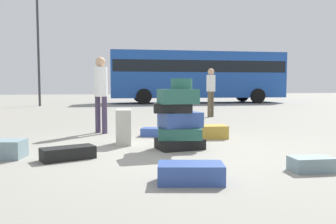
{
  "coord_description": "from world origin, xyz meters",
  "views": [
    {
      "loc": [
        -1.41,
        -5.49,
        1.06
      ],
      "look_at": [
        0.19,
        0.92,
        0.57
      ],
      "focal_mm": 37.18,
      "sensor_mm": 36.0,
      "label": 1
    }
  ],
  "objects_px": {
    "suitcase_navy_white_trunk": "(158,132)",
    "lamp_post": "(37,19)",
    "parked_bus": "(197,74)",
    "suitcase_slate_foreground_near": "(311,164)",
    "suitcase_tan_right_side": "(210,132)",
    "suitcase_slate_upright_blue": "(4,149)",
    "suitcase_cream_behind_tower": "(124,127)",
    "suitcase_tower": "(179,119)",
    "suitcase_navy_foreground_far": "(191,173)",
    "person_passerby_in_red": "(101,88)",
    "person_bearded_onlooker": "(211,88)",
    "suitcase_black_left_side": "(68,153)"
  },
  "relations": [
    {
      "from": "person_passerby_in_red",
      "to": "parked_bus",
      "type": "bearing_deg",
      "value": 113.88
    },
    {
      "from": "suitcase_navy_white_trunk",
      "to": "person_passerby_in_red",
      "type": "relative_size",
      "value": 0.4
    },
    {
      "from": "suitcase_navy_white_trunk",
      "to": "person_bearded_onlooker",
      "type": "bearing_deg",
      "value": 78.69
    },
    {
      "from": "person_passerby_in_red",
      "to": "suitcase_black_left_side",
      "type": "bearing_deg",
      "value": -51.66
    },
    {
      "from": "suitcase_tower",
      "to": "suitcase_black_left_side",
      "type": "xyz_separation_m",
      "value": [
        -1.78,
        -0.41,
        -0.41
      ]
    },
    {
      "from": "parked_bus",
      "to": "lamp_post",
      "type": "distance_m",
      "value": 9.77
    },
    {
      "from": "parked_bus",
      "to": "person_passerby_in_red",
      "type": "bearing_deg",
      "value": -113.01
    },
    {
      "from": "suitcase_tower",
      "to": "suitcase_tan_right_side",
      "type": "height_order",
      "value": "suitcase_tower"
    },
    {
      "from": "suitcase_tan_right_side",
      "to": "suitcase_navy_foreground_far",
      "type": "bearing_deg",
      "value": -107.56
    },
    {
      "from": "suitcase_navy_foreground_far",
      "to": "parked_bus",
      "type": "bearing_deg",
      "value": 85.25
    },
    {
      "from": "suitcase_navy_white_trunk",
      "to": "suitcase_black_left_side",
      "type": "distance_m",
      "value": 2.65
    },
    {
      "from": "suitcase_tan_right_side",
      "to": "person_bearded_onlooker",
      "type": "bearing_deg",
      "value": 75.85
    },
    {
      "from": "suitcase_slate_upright_blue",
      "to": "lamp_post",
      "type": "height_order",
      "value": "lamp_post"
    },
    {
      "from": "suitcase_slate_foreground_near",
      "to": "suitcase_tower",
      "type": "bearing_deg",
      "value": 128.22
    },
    {
      "from": "suitcase_navy_white_trunk",
      "to": "suitcase_slate_upright_blue",
      "type": "bearing_deg",
      "value": -125.47
    },
    {
      "from": "suitcase_navy_white_trunk",
      "to": "suitcase_black_left_side",
      "type": "relative_size",
      "value": 0.91
    },
    {
      "from": "suitcase_black_left_side",
      "to": "person_passerby_in_red",
      "type": "relative_size",
      "value": 0.44
    },
    {
      "from": "parked_bus",
      "to": "suitcase_slate_upright_blue",
      "type": "bearing_deg",
      "value": -113.85
    },
    {
      "from": "suitcase_tan_right_side",
      "to": "person_bearded_onlooker",
      "type": "relative_size",
      "value": 0.4
    },
    {
      "from": "person_passerby_in_red",
      "to": "lamp_post",
      "type": "distance_m",
      "value": 12.32
    },
    {
      "from": "suitcase_tower",
      "to": "suitcase_navy_foreground_far",
      "type": "relative_size",
      "value": 1.65
    },
    {
      "from": "lamp_post",
      "to": "suitcase_black_left_side",
      "type": "bearing_deg",
      "value": -82.27
    },
    {
      "from": "suitcase_tan_right_side",
      "to": "suitcase_black_left_side",
      "type": "relative_size",
      "value": 0.88
    },
    {
      "from": "suitcase_tower",
      "to": "suitcase_navy_white_trunk",
      "type": "height_order",
      "value": "suitcase_tower"
    },
    {
      "from": "person_bearded_onlooker",
      "to": "person_passerby_in_red",
      "type": "distance_m",
      "value": 5.06
    },
    {
      "from": "suitcase_navy_foreground_far",
      "to": "suitcase_navy_white_trunk",
      "type": "xyz_separation_m",
      "value": [
        0.41,
        3.57,
        -0.02
      ]
    },
    {
      "from": "suitcase_slate_foreground_near",
      "to": "suitcase_tan_right_side",
      "type": "height_order",
      "value": "suitcase_tan_right_side"
    },
    {
      "from": "suitcase_slate_upright_blue",
      "to": "lamp_post",
      "type": "bearing_deg",
      "value": 106.05
    },
    {
      "from": "suitcase_slate_upright_blue",
      "to": "suitcase_cream_behind_tower",
      "type": "xyz_separation_m",
      "value": [
        1.86,
        0.8,
        0.18
      ]
    },
    {
      "from": "person_bearded_onlooker",
      "to": "suitcase_black_left_side",
      "type": "bearing_deg",
      "value": 9.32
    },
    {
      "from": "suitcase_navy_foreground_far",
      "to": "person_bearded_onlooker",
      "type": "height_order",
      "value": "person_bearded_onlooker"
    },
    {
      "from": "suitcase_navy_white_trunk",
      "to": "lamp_post",
      "type": "distance_m",
      "value": 13.6
    },
    {
      "from": "suitcase_tower",
      "to": "parked_bus",
      "type": "bearing_deg",
      "value": 70.1
    },
    {
      "from": "suitcase_black_left_side",
      "to": "person_bearded_onlooker",
      "type": "distance_m",
      "value": 7.56
    },
    {
      "from": "suitcase_slate_foreground_near",
      "to": "suitcase_slate_upright_blue",
      "type": "xyz_separation_m",
      "value": [
        -3.88,
        1.79,
        0.04
      ]
    },
    {
      "from": "suitcase_slate_foreground_near",
      "to": "lamp_post",
      "type": "relative_size",
      "value": 0.07
    },
    {
      "from": "suitcase_black_left_side",
      "to": "lamp_post",
      "type": "bearing_deg",
      "value": 78.86
    },
    {
      "from": "suitcase_navy_white_trunk",
      "to": "suitcase_slate_upright_blue",
      "type": "height_order",
      "value": "suitcase_slate_upright_blue"
    },
    {
      "from": "suitcase_cream_behind_tower",
      "to": "person_passerby_in_red",
      "type": "xyz_separation_m",
      "value": [
        -0.31,
        1.64,
        0.7
      ]
    },
    {
      "from": "suitcase_slate_foreground_near",
      "to": "suitcase_cream_behind_tower",
      "type": "height_order",
      "value": "suitcase_cream_behind_tower"
    },
    {
      "from": "suitcase_tower",
      "to": "suitcase_slate_foreground_near",
      "type": "height_order",
      "value": "suitcase_tower"
    },
    {
      "from": "suitcase_tan_right_side",
      "to": "suitcase_slate_upright_blue",
      "type": "bearing_deg",
      "value": -156.22
    },
    {
      "from": "suitcase_navy_foreground_far",
      "to": "lamp_post",
      "type": "height_order",
      "value": "lamp_post"
    },
    {
      "from": "suitcase_cream_behind_tower",
      "to": "lamp_post",
      "type": "height_order",
      "value": "lamp_post"
    },
    {
      "from": "suitcase_tower",
      "to": "suitcase_black_left_side",
      "type": "distance_m",
      "value": 1.87
    },
    {
      "from": "suitcase_slate_foreground_near",
      "to": "person_passerby_in_red",
      "type": "height_order",
      "value": "person_passerby_in_red"
    },
    {
      "from": "suitcase_navy_foreground_far",
      "to": "suitcase_slate_upright_blue",
      "type": "bearing_deg",
      "value": 154.07
    },
    {
      "from": "suitcase_navy_white_trunk",
      "to": "parked_bus",
      "type": "relative_size",
      "value": 0.06
    },
    {
      "from": "suitcase_tower",
      "to": "suitcase_navy_white_trunk",
      "type": "bearing_deg",
      "value": 90.59
    },
    {
      "from": "suitcase_cream_behind_tower",
      "to": "person_bearded_onlooker",
      "type": "relative_size",
      "value": 0.38
    }
  ]
}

